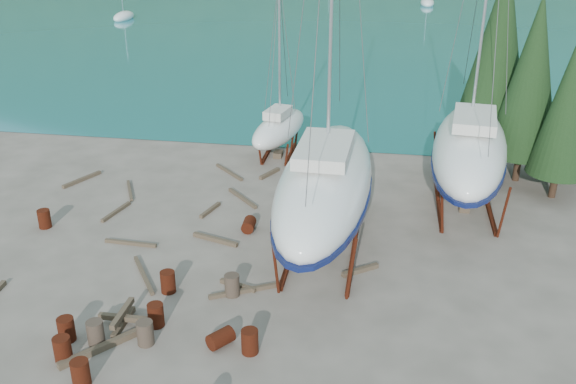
% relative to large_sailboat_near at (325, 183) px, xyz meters
% --- Properties ---
extents(ground, '(600.00, 600.00, 0.00)m').
position_rel_large_sailboat_near_xyz_m(ground, '(-3.00, -2.46, -3.23)').
color(ground, '#5B5247').
rests_on(ground, ground).
extents(cypress_near_right, '(3.60, 3.60, 10.00)m').
position_rel_large_sailboat_near_xyz_m(cypress_near_right, '(9.50, 9.54, 2.56)').
color(cypress_near_right, black).
rests_on(cypress_near_right, ground).
extents(cypress_mid_right, '(3.06, 3.06, 8.50)m').
position_rel_large_sailboat_near_xyz_m(cypress_mid_right, '(11.00, 7.54, 1.69)').
color(cypress_mid_right, black).
rests_on(cypress_mid_right, ground).
extents(cypress_back_left, '(4.14, 4.14, 11.50)m').
position_rel_large_sailboat_near_xyz_m(cypress_back_left, '(8.00, 11.54, 3.43)').
color(cypress_back_left, black).
rests_on(cypress_back_left, ground).
extents(moored_boat_left, '(2.00, 5.00, 6.05)m').
position_rel_large_sailboat_near_xyz_m(moored_boat_left, '(-33.00, 57.54, -2.85)').
color(moored_boat_left, white).
rests_on(moored_boat_left, ground).
extents(moored_boat_mid, '(2.00, 5.00, 6.05)m').
position_rel_large_sailboat_near_xyz_m(moored_boat_mid, '(7.00, 77.54, -2.85)').
color(moored_boat_mid, white).
rests_on(moored_boat_mid, ground).
extents(large_sailboat_near, '(4.09, 12.86, 20.09)m').
position_rel_large_sailboat_near_xyz_m(large_sailboat_near, '(0.00, 0.00, 0.00)').
color(large_sailboat_near, white).
rests_on(large_sailboat_near, ground).
extents(large_sailboat_far, '(4.75, 12.20, 18.80)m').
position_rel_large_sailboat_near_xyz_m(large_sailboat_far, '(6.39, 5.79, -0.16)').
color(large_sailboat_far, white).
rests_on(large_sailboat_far, ground).
extents(small_sailboat_shore, '(3.34, 6.74, 10.34)m').
position_rel_large_sailboat_near_xyz_m(small_sailboat_shore, '(-3.96, 11.27, -1.52)').
color(small_sailboat_shore, white).
rests_on(small_sailboat_shore, ground).
extents(worker, '(0.50, 0.70, 1.78)m').
position_rel_large_sailboat_near_xyz_m(worker, '(-0.72, 2.65, -2.34)').
color(worker, navy).
rests_on(worker, ground).
extents(drum_0, '(0.58, 0.58, 0.88)m').
position_rel_large_sailboat_near_xyz_m(drum_0, '(-8.03, -7.69, -2.79)').
color(drum_0, '#51200E').
rests_on(drum_0, ground).
extents(drum_3, '(0.58, 0.58, 0.88)m').
position_rel_large_sailboat_near_xyz_m(drum_3, '(-6.53, -9.73, -2.79)').
color(drum_3, '#51200E').
rests_on(drum_3, ground).
extents(drum_4, '(0.97, 0.74, 0.58)m').
position_rel_large_sailboat_near_xyz_m(drum_4, '(-0.80, 6.86, -2.94)').
color(drum_4, '#51200E').
rests_on(drum_4, ground).
extents(drum_5, '(0.58, 0.58, 0.88)m').
position_rel_large_sailboat_near_xyz_m(drum_5, '(-3.08, -4.03, -2.79)').
color(drum_5, '#2D2823').
rests_on(drum_5, ground).
extents(drum_6, '(0.62, 0.91, 0.58)m').
position_rel_large_sailboat_near_xyz_m(drum_6, '(-3.63, 1.36, -2.94)').
color(drum_6, '#51200E').
rests_on(drum_6, ground).
extents(drum_7, '(0.58, 0.58, 0.88)m').
position_rel_large_sailboat_near_xyz_m(drum_7, '(-1.66, -7.32, -2.79)').
color(drum_7, '#51200E').
rests_on(drum_7, ground).
extents(drum_8, '(0.58, 0.58, 0.88)m').
position_rel_large_sailboat_near_xyz_m(drum_8, '(-13.08, 0.12, -2.79)').
color(drum_8, '#51200E').
rests_on(drum_8, ground).
extents(drum_10, '(0.58, 0.58, 0.88)m').
position_rel_large_sailboat_near_xyz_m(drum_10, '(-5.29, -6.38, -2.79)').
color(drum_10, '#51200E').
rests_on(drum_10, ground).
extents(drum_11, '(0.65, 0.93, 0.58)m').
position_rel_large_sailboat_near_xyz_m(drum_11, '(-1.10, 2.78, -2.94)').
color(drum_11, '#2D2823').
rests_on(drum_11, ground).
extents(drum_12, '(1.00, 1.05, 0.58)m').
position_rel_large_sailboat_near_xyz_m(drum_12, '(-2.72, -7.11, -2.94)').
color(drum_12, '#51200E').
rests_on(drum_12, ground).
extents(drum_13, '(0.58, 0.58, 0.88)m').
position_rel_large_sailboat_near_xyz_m(drum_13, '(-7.65, -8.71, -2.79)').
color(drum_13, '#51200E').
rests_on(drum_13, ground).
extents(drum_14, '(0.58, 0.58, 0.88)m').
position_rel_large_sailboat_near_xyz_m(drum_14, '(-5.59, -4.20, -2.79)').
color(drum_14, '#51200E').
rests_on(drum_14, ground).
extents(drum_16, '(0.58, 0.58, 0.88)m').
position_rel_large_sailboat_near_xyz_m(drum_16, '(-6.96, -7.70, -2.79)').
color(drum_16, '#2D2823').
rests_on(drum_16, ground).
extents(drum_17, '(0.58, 0.58, 0.88)m').
position_rel_large_sailboat_near_xyz_m(drum_17, '(-5.28, -7.45, -2.79)').
color(drum_17, '#2D2823').
rests_on(drum_17, ground).
extents(timber_1, '(1.48, 1.19, 0.19)m').
position_rel_large_sailboat_near_xyz_m(timber_1, '(1.69, -1.54, -3.14)').
color(timber_1, brown).
rests_on(timber_1, ground).
extents(timber_2, '(1.21, 2.39, 0.19)m').
position_rel_large_sailboat_near_xyz_m(timber_2, '(-13.89, 5.58, -3.14)').
color(timber_2, brown).
rests_on(timber_2, ground).
extents(timber_3, '(1.82, 2.64, 0.15)m').
position_rel_large_sailboat_near_xyz_m(timber_3, '(-6.96, -3.30, -3.16)').
color(timber_3, brown).
rests_on(timber_3, ground).
extents(timber_4, '(0.63, 1.71, 0.17)m').
position_rel_large_sailboat_near_xyz_m(timber_4, '(-5.93, 2.99, -3.15)').
color(timber_4, brown).
rests_on(timber_4, ground).
extents(timber_5, '(2.69, 1.55, 0.16)m').
position_rel_large_sailboat_near_xyz_m(timber_5, '(-2.60, -3.76, -3.15)').
color(timber_5, brown).
rests_on(timber_5, ground).
extents(timber_6, '(0.92, 1.58, 0.19)m').
position_rel_large_sailboat_near_xyz_m(timber_6, '(-3.94, 8.06, -3.14)').
color(timber_6, brown).
rests_on(timber_6, ground).
extents(timber_7, '(1.57, 0.67, 0.17)m').
position_rel_large_sailboat_near_xyz_m(timber_7, '(-3.00, -3.46, -3.14)').
color(timber_7, brown).
rests_on(timber_7, ground).
extents(timber_8, '(2.24, 0.90, 0.19)m').
position_rel_large_sailboat_near_xyz_m(timber_8, '(-4.88, 0.06, -3.14)').
color(timber_8, brown).
rests_on(timber_8, ground).
extents(timber_9, '(2.03, 2.06, 0.15)m').
position_rel_large_sailboat_near_xyz_m(timber_9, '(-6.23, 7.95, -3.16)').
color(timber_9, brown).
rests_on(timber_9, ground).
extents(timber_10, '(1.93, 2.07, 0.16)m').
position_rel_large_sailboat_near_xyz_m(timber_10, '(-4.69, 4.62, -3.15)').
color(timber_10, brown).
rests_on(timber_10, ground).
extents(timber_11, '(2.43, 0.28, 0.15)m').
position_rel_large_sailboat_near_xyz_m(timber_11, '(-8.51, -0.84, -3.16)').
color(timber_11, brown).
rests_on(timber_11, ground).
extents(timber_15, '(1.25, 2.36, 0.15)m').
position_rel_large_sailboat_near_xyz_m(timber_15, '(-10.77, 4.63, -3.16)').
color(timber_15, brown).
rests_on(timber_15, ground).
extents(timber_16, '(2.01, 2.34, 0.23)m').
position_rel_large_sailboat_near_xyz_m(timber_16, '(-6.69, -8.11, -3.12)').
color(timber_16, brown).
rests_on(timber_16, ground).
extents(timber_17, '(0.64, 2.22, 0.16)m').
position_rel_large_sailboat_near_xyz_m(timber_17, '(-10.43, 2.07, -3.15)').
color(timber_17, brown).
rests_on(timber_17, ground).
extents(timber_pile_fore, '(1.80, 1.80, 0.60)m').
position_rel_large_sailboat_near_xyz_m(timber_pile_fore, '(-6.47, -6.55, -2.93)').
color(timber_pile_fore, brown).
rests_on(timber_pile_fore, ground).
extents(timber_pile_aft, '(1.80, 1.80, 0.60)m').
position_rel_large_sailboat_near_xyz_m(timber_pile_aft, '(0.44, 5.21, -2.93)').
color(timber_pile_aft, brown).
rests_on(timber_pile_aft, ground).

